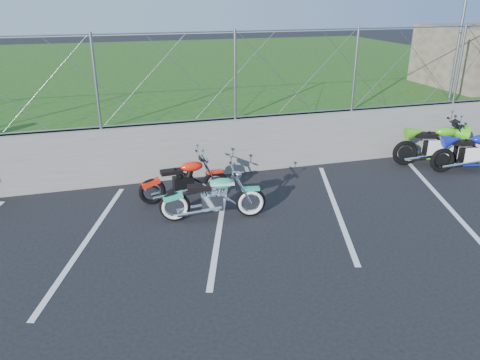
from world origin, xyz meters
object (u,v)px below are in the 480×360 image
object	(u,v)px
cruiser_turquoise	(214,199)
naked_orange	(185,181)
sportbike_blue	(473,153)
sportbike_green	(437,146)

from	to	relation	value
cruiser_turquoise	naked_orange	size ratio (longest dim) A/B	1.07
cruiser_turquoise	sportbike_blue	size ratio (longest dim) A/B	1.01
cruiser_turquoise	sportbike_blue	bearing A→B (deg)	14.77
cruiser_turquoise	naked_orange	world-z (taller)	cruiser_turquoise
cruiser_turquoise	naked_orange	distance (m)	1.10
sportbike_blue	sportbike_green	bearing A→B (deg)	139.71
sportbike_green	cruiser_turquoise	bearing A→B (deg)	-153.42
sportbike_green	sportbike_blue	bearing A→B (deg)	-37.57
cruiser_turquoise	sportbike_green	world-z (taller)	sportbike_green
cruiser_turquoise	sportbike_green	size ratio (longest dim) A/B	0.96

